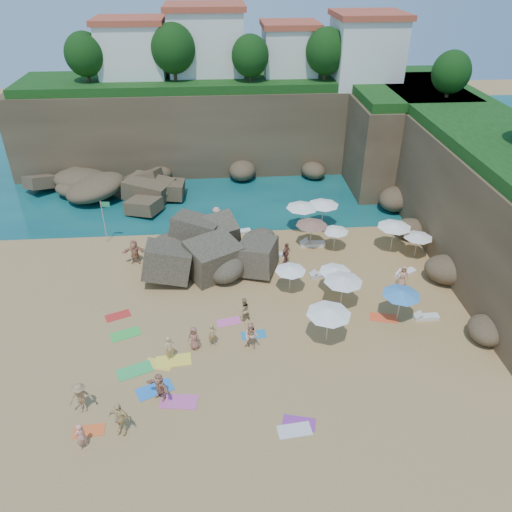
{
  "coord_description": "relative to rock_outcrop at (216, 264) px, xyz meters",
  "views": [
    {
      "loc": [
        -0.15,
        -25.1,
        19.61
      ],
      "look_at": [
        2.0,
        3.0,
        2.0
      ],
      "focal_mm": 35.0,
      "sensor_mm": 36.0,
      "label": 1
    }
  ],
  "objects": [
    {
      "name": "person_stand_2",
      "position": [
        0.11,
        5.54,
        0.89
      ],
      "size": [
        1.24,
        0.98,
        1.78
      ],
      "primitive_type": "imported",
      "rotation": [
        0.0,
        0.0,
        2.63
      ],
      "color": "#F0A088",
      "rests_on": "ground"
    },
    {
      "name": "parasol_2",
      "position": [
        8.88,
        1.28,
        1.74
      ],
      "size": [
        2.0,
        2.0,
        1.89
      ],
      "color": "silver",
      "rests_on": "ground"
    },
    {
      "name": "marina_masts",
      "position": [
        -15.8,
        24.62,
        3.0
      ],
      "size": [
        3.1,
        0.1,
        6.0
      ],
      "color": "white",
      "rests_on": "ground"
    },
    {
      "name": "towel_3",
      "position": [
        -4.53,
        -10.42,
        0.02
      ],
      "size": [
        2.1,
        1.57,
        0.03
      ],
      "primitive_type": "cube",
      "rotation": [
        0.0,
        0.0,
        0.37
      ],
      "color": "green",
      "rests_on": "ground"
    },
    {
      "name": "cliff_corner",
      "position": [
        17.7,
        14.62,
        4.0
      ],
      "size": [
        10.0,
        12.0,
        8.0
      ],
      "primitive_type": "cube",
      "color": "brown",
      "rests_on": "ground"
    },
    {
      "name": "rock_outcrop",
      "position": [
        0.0,
        0.0,
        0.0
      ],
      "size": [
        8.76,
        7.84,
        2.88
      ],
      "primitive_type": null,
      "rotation": [
        0.0,
        0.0,
        -0.41
      ],
      "color": "brown",
      "rests_on": "ground"
    },
    {
      "name": "lounger_5",
      "position": [
        12.88,
        -7.27,
        0.12
      ],
      "size": [
        1.54,
        0.52,
        0.24
      ],
      "primitive_type": "cube",
      "rotation": [
        0.0,
        0.0,
        0.01
      ],
      "color": "silver",
      "rests_on": "ground"
    },
    {
      "name": "lounger_0",
      "position": [
        1.94,
        4.3,
        0.13
      ],
      "size": [
        1.79,
        0.9,
        0.27
      ],
      "primitive_type": "cube",
      "rotation": [
        0.0,
        0.0,
        0.21
      ],
      "color": "white",
      "rests_on": "ground"
    },
    {
      "name": "parasol_4",
      "position": [
        14.62,
        -0.21,
        1.83
      ],
      "size": [
        2.1,
        2.1,
        1.99
      ],
      "color": "silver",
      "rests_on": "ground"
    },
    {
      "name": "towel_7",
      "position": [
        -6.18,
        -5.56,
        0.01
      ],
      "size": [
        1.69,
        1.26,
        0.03
      ],
      "primitive_type": "cube",
      "rotation": [
        0.0,
        0.0,
        0.38
      ],
      "color": "red",
      "rests_on": "ground"
    },
    {
      "name": "lounger_3",
      "position": [
        4.48,
        0.68,
        0.12
      ],
      "size": [
        1.66,
        0.79,
        0.25
      ],
      "primitive_type": "cube",
      "rotation": [
        0.0,
        0.0,
        -0.17
      ],
      "color": "silver",
      "rests_on": "ground"
    },
    {
      "name": "person_stand_5",
      "position": [
        -5.82,
        0.55,
        0.94
      ],
      "size": [
        1.74,
        0.51,
        1.88
      ],
      "primitive_type": "imported",
      "rotation": [
        0.0,
        0.0,
        0.0
      ],
      "color": "tan",
      "rests_on": "ground"
    },
    {
      "name": "person_lie_3",
      "position": [
        -2.93,
        -12.46,
        0.21
      ],
      "size": [
        2.11,
        2.13,
        0.42
      ],
      "primitive_type": "imported",
      "rotation": [
        0.0,
        0.0,
        -0.66
      ],
      "color": "tan",
      "rests_on": "ground"
    },
    {
      "name": "person_stand_4",
      "position": [
        12.47,
        -3.74,
        0.8
      ],
      "size": [
        0.88,
        0.71,
        1.59
      ],
      "primitive_type": "imported",
      "rotation": [
        0.0,
        0.0,
        -0.43
      ],
      "color": "tan",
      "rests_on": "ground"
    },
    {
      "name": "towel_1",
      "position": [
        -2.0,
        -12.78,
        0.02
      ],
      "size": [
        2.01,
        1.18,
        0.03
      ],
      "primitive_type": "cube",
      "rotation": [
        0.0,
        0.0,
        -0.13
      ],
      "color": "#D7539F",
      "rests_on": "ground"
    },
    {
      "name": "parasol_1",
      "position": [
        8.65,
        4.92,
        2.17
      ],
      "size": [
        2.5,
        2.5,
        2.36
      ],
      "color": "silver",
      "rests_on": "ground"
    },
    {
      "name": "person_stand_0",
      "position": [
        -2.61,
        -9.65,
        0.78
      ],
      "size": [
        0.68,
        0.63,
        1.56
      ],
      "primitive_type": "imported",
      "rotation": [
        0.0,
        0.0,
        0.6
      ],
      "color": "tan",
      "rests_on": "ground"
    },
    {
      "name": "lounger_4",
      "position": [
        7.24,
        -2.17,
        0.12
      ],
      "size": [
        1.65,
        0.87,
        0.25
      ],
      "primitive_type": "cube",
      "rotation": [
        0.0,
        0.0,
        0.23
      ],
      "color": "silver",
      "rests_on": "ground"
    },
    {
      "name": "towel_11",
      "position": [
        -5.44,
        -7.35,
        0.02
      ],
      "size": [
        1.93,
        1.45,
        0.03
      ],
      "primitive_type": "cube",
      "rotation": [
        0.0,
        0.0,
        0.38
      ],
      "color": "green",
      "rests_on": "ground"
    },
    {
      "name": "person_stand_3",
      "position": [
        5.02,
        -0.38,
        0.85
      ],
      "size": [
        0.96,
        1.03,
        1.7
      ],
      "primitive_type": "imported",
      "rotation": [
        0.0,
        0.0,
        0.88
      ],
      "color": "#925749",
      "rests_on": "ground"
    },
    {
      "name": "parasol_8",
      "position": [
        7.86,
        -5.66,
        2.11
      ],
      "size": [
        2.44,
        2.44,
        2.3
      ],
      "color": "silver",
      "rests_on": "ground"
    },
    {
      "name": "towel_0",
      "position": [
        -3.31,
        -11.87,
        0.02
      ],
      "size": [
        2.08,
        1.6,
        0.03
      ],
      "primitive_type": "cube",
      "rotation": [
        0.0,
        0.0,
        0.41
      ],
      "color": "blue",
      "rests_on": "ground"
    },
    {
      "name": "flag_pole",
      "position": [
        -8.29,
        3.72,
        2.25
      ],
      "size": [
        0.69,
        0.11,
        3.53
      ],
      "color": "silver",
      "rests_on": "ground"
    },
    {
      "name": "person_lie_5",
      "position": [
        1.92,
        -9.12,
        0.33
      ],
      "size": [
        1.46,
        1.93,
        0.66
      ],
      "primitive_type": "imported",
      "rotation": [
        0.0,
        0.0,
        -0.41
      ],
      "color": "#E9A884",
      "rests_on": "ground"
    },
    {
      "name": "lounger_2",
      "position": [
        13.21,
        -2.45,
        0.13
      ],
      "size": [
        1.66,
        1.26,
        0.25
      ],
      "primitive_type": "cube",
      "rotation": [
        0.0,
        0.0,
        0.51
      ],
      "color": "white",
      "rests_on": "ground"
    },
    {
      "name": "person_stand_6",
      "position": [
        -6.24,
        -15.13,
        0.75
      ],
      "size": [
        0.63,
        0.65,
        1.5
      ],
      "primitive_type": "imported",
      "rotation": [
        0.0,
        0.0,
        4.0
      ],
      "color": "#ED9C87",
      "rests_on": "ground"
    },
    {
      "name": "parasol_7",
      "position": [
        7.71,
        -4.09,
        1.8
      ],
      "size": [
        2.07,
        2.07,
        1.96
      ],
      "color": "silver",
      "rests_on": "ground"
    },
    {
      "name": "cliff_back",
      "position": [
        2.7,
        19.62,
        4.0
      ],
      "size": [
        44.0,
        8.0,
        8.0
      ],
      "primitive_type": "cube",
      "color": "brown",
      "rests_on": "ground"
    },
    {
      "name": "clifftop_trees",
      "position": [
        5.48,
        14.13,
        11.26
      ],
      "size": [
        35.6,
        23.82,
        4.4
      ],
      "color": "#11380F",
      "rests_on": "ground"
    },
    {
      "name": "parasol_5",
      "position": [
        -0.11,
        -0.44,
        2.07
      ],
      "size": [
        2.38,
        2.38,
        2.25
      ],
      "color": "silver",
      "rests_on": "ground"
    },
    {
      "name": "seawater",
      "position": [
        0.7,
        24.62,
        0.0
      ],
      "size": [
        120.0,
        120.0,
        0.0
      ],
      "primitive_type": "plane",
      "color": "#0C4751",
      "rests_on": "ground"
    },
    {
      "name": "person_lie_2",
      "position": [
        -1.31,
        -8.88,
        0.2
      ],
      "size": [
        1.17,
        1.63,
        0.39
      ],
      "primitive_type": "imported",
      "rotation": [
        0.0,
        0.0,
        -0.34
      ],
      "color": "#995D4C",
      "rests_on": "ground"
    },
    {
      "name": "towel_4",
      "position": [
        -2.46,
        -9.81,
        0.02
      ],
      "size": [
        2.02,
        1.15,
        0.03
      ],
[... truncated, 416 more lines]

